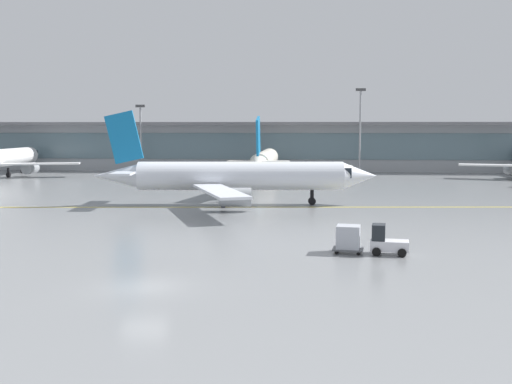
{
  "coord_description": "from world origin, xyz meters",
  "views": [
    {
      "loc": [
        8.79,
        -32.78,
        8.86
      ],
      "look_at": [
        4.51,
        21.74,
        3.0
      ],
      "focal_mm": 43.37,
      "sensor_mm": 36.0,
      "label": 1
    }
  ],
  "objects_px": {
    "cargo_dolly_lead": "(348,238)",
    "baggage_tug": "(386,242)",
    "gate_airplane_0": "(0,159)",
    "taxiing_regional_jet": "(237,177)",
    "apron_light_mast_2": "(360,128)",
    "apron_light_mast_1": "(141,135)",
    "gate_airplane_1": "(265,161)"
  },
  "relations": [
    {
      "from": "gate_airplane_0",
      "to": "gate_airplane_1",
      "type": "height_order",
      "value": "gate_airplane_0"
    },
    {
      "from": "gate_airplane_0",
      "to": "baggage_tug",
      "type": "xyz_separation_m",
      "value": [
        58.99,
        -61.95,
        -2.24
      ]
    },
    {
      "from": "apron_light_mast_1",
      "to": "baggage_tug",
      "type": "bearing_deg",
      "value": -63.44
    },
    {
      "from": "apron_light_mast_1",
      "to": "apron_light_mast_2",
      "type": "distance_m",
      "value": 41.48
    },
    {
      "from": "taxiing_regional_jet",
      "to": "apron_light_mast_2",
      "type": "height_order",
      "value": "apron_light_mast_2"
    },
    {
      "from": "baggage_tug",
      "to": "apron_light_mast_1",
      "type": "height_order",
      "value": "apron_light_mast_1"
    },
    {
      "from": "gate_airplane_0",
      "to": "gate_airplane_1",
      "type": "bearing_deg",
      "value": -92.29
    },
    {
      "from": "apron_light_mast_1",
      "to": "gate_airplane_1",
      "type": "bearing_deg",
      "value": -30.08
    },
    {
      "from": "gate_airplane_0",
      "to": "apron_light_mast_2",
      "type": "bearing_deg",
      "value": -80.26
    },
    {
      "from": "gate_airplane_0",
      "to": "apron_light_mast_2",
      "type": "relative_size",
      "value": 2.0
    },
    {
      "from": "gate_airplane_1",
      "to": "taxiing_regional_jet",
      "type": "relative_size",
      "value": 0.97
    },
    {
      "from": "apron_light_mast_2",
      "to": "baggage_tug",
      "type": "bearing_deg",
      "value": -93.52
    },
    {
      "from": "gate_airplane_0",
      "to": "taxiing_regional_jet",
      "type": "distance_m",
      "value": 58.15
    },
    {
      "from": "taxiing_regional_jet",
      "to": "baggage_tug",
      "type": "distance_m",
      "value": 29.34
    },
    {
      "from": "taxiing_regional_jet",
      "to": "baggage_tug",
      "type": "xyz_separation_m",
      "value": [
        13.21,
        -26.1,
        -2.28
      ]
    },
    {
      "from": "taxiing_regional_jet",
      "to": "apron_light_mast_2",
      "type": "relative_size",
      "value": 2.04
    },
    {
      "from": "gate_airplane_0",
      "to": "baggage_tug",
      "type": "distance_m",
      "value": 85.58
    },
    {
      "from": "gate_airplane_1",
      "to": "apron_light_mast_2",
      "type": "relative_size",
      "value": 1.98
    },
    {
      "from": "apron_light_mast_2",
      "to": "apron_light_mast_1",
      "type": "bearing_deg",
      "value": 177.61
    },
    {
      "from": "taxiing_regional_jet",
      "to": "apron_light_mast_1",
      "type": "relative_size",
      "value": 2.48
    },
    {
      "from": "gate_airplane_1",
      "to": "cargo_dolly_lead",
      "type": "xyz_separation_m",
      "value": [
        9.67,
        -59.28,
        -2.04
      ]
    },
    {
      "from": "baggage_tug",
      "to": "apron_light_mast_2",
      "type": "distance_m",
      "value": 72.78
    },
    {
      "from": "cargo_dolly_lead",
      "to": "baggage_tug",
      "type": "bearing_deg",
      "value": -0.0
    },
    {
      "from": "baggage_tug",
      "to": "apron_light_mast_2",
      "type": "xyz_separation_m",
      "value": [
        4.45,
        72.25,
        7.64
      ]
    },
    {
      "from": "taxiing_regional_jet",
      "to": "cargo_dolly_lead",
      "type": "distance_m",
      "value": 27.92
    },
    {
      "from": "taxiing_regional_jet",
      "to": "cargo_dolly_lead",
      "type": "height_order",
      "value": "taxiing_regional_jet"
    },
    {
      "from": "taxiing_regional_jet",
      "to": "gate_airplane_1",
      "type": "bearing_deg",
      "value": 83.71
    },
    {
      "from": "cargo_dolly_lead",
      "to": "apron_light_mast_2",
      "type": "xyz_separation_m",
      "value": [
        7.03,
        71.87,
        7.48
      ]
    },
    {
      "from": "gate_airplane_0",
      "to": "gate_airplane_1",
      "type": "xyz_separation_m",
      "value": [
        46.74,
        -2.3,
        -0.03
      ]
    },
    {
      "from": "gate_airplane_0",
      "to": "taxiing_regional_jet",
      "type": "xyz_separation_m",
      "value": [
        45.78,
        -35.85,
        0.05
      ]
    },
    {
      "from": "gate_airplane_1",
      "to": "cargo_dolly_lead",
      "type": "bearing_deg",
      "value": -169.87
    },
    {
      "from": "gate_airplane_1",
      "to": "apron_light_mast_1",
      "type": "distance_m",
      "value": 28.85
    }
  ]
}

